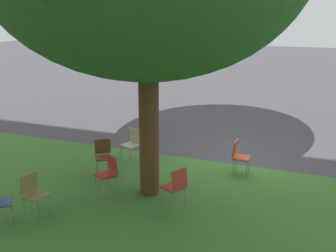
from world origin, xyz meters
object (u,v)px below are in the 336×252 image
Objects in this scene: chair_0 at (239,154)px; chair_6 at (132,142)px; chair_1 at (176,185)px; chair_5 at (103,154)px; chair_2 at (33,191)px; chair_3 at (108,171)px.

chair_0 is 1.00× the size of chair_6.
chair_0 is 2.97m from chair_6.
chair_0 is 1.00× the size of chair_1.
chair_5 is (3.20, 1.23, 0.00)m from chair_0.
chair_1 is 3.13m from chair_6.
chair_2 is (3.36, 3.70, 0.00)m from chair_0.
chair_0 is 1.00× the size of chair_2.
chair_1 and chair_3 have the same top height.
chair_2 is at bearing 28.30° from chair_1.
chair_0 and chair_6 have the same top height.
chair_5 is at bearing -24.73° from chair_1.
chair_0 is 3.33m from chair_3.
chair_3 is at bearing 125.63° from chair_5.
chair_5 is 1.00× the size of chair_6.
chair_2 is 1.00× the size of chair_5.
chair_1 is at bearing 175.63° from chair_3.
chair_2 is 1.00× the size of chair_6.
chair_0 and chair_1 have the same top height.
chair_6 is at bearing -46.30° from chair_1.
chair_2 is 3.65m from chair_6.
chair_3 and chair_5 have the same top height.
chair_1 is (0.81, 2.33, 0.00)m from chair_0.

